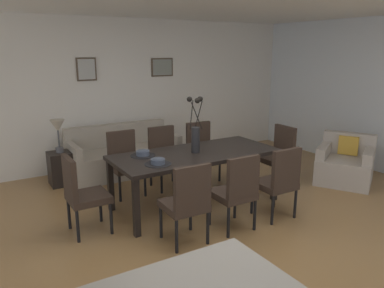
{
  "coord_description": "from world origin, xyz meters",
  "views": [
    {
      "loc": [
        -2.4,
        -3.25,
        2.07
      ],
      "look_at": [
        0.25,
        1.11,
        0.78
      ],
      "focal_mm": 35.37,
      "sensor_mm": 36.0,
      "label": 1
    }
  ],
  "objects_px": {
    "dining_chair_far_right": "(165,154)",
    "dining_chair_mid_right": "(201,148)",
    "dining_chair_head_east": "(279,153)",
    "centerpiece_vase": "(196,131)",
    "armchair": "(345,165)",
    "side_table": "(61,168)",
    "dining_chair_far_left": "(237,189)",
    "sofa": "(123,156)",
    "framed_picture_left": "(86,69)",
    "dining_chair_near_left": "(187,200)",
    "framed_picture_center": "(162,67)",
    "dining_chair_head_west": "(81,191)",
    "table_lamp": "(58,129)",
    "dining_table": "(196,157)",
    "bowl_near_right": "(143,153)",
    "dining_chair_mid_left": "(279,179)",
    "dining_chair_near_right": "(125,160)",
    "bowl_near_left": "(158,161)"
  },
  "relations": [
    {
      "from": "dining_chair_near_right",
      "to": "dining_chair_head_west",
      "type": "xyz_separation_m",
      "value": [
        -0.88,
        -0.93,
        0.0
      ]
    },
    {
      "from": "centerpiece_vase",
      "to": "armchair",
      "type": "xyz_separation_m",
      "value": [
        2.52,
        -0.45,
        -0.74
      ]
    },
    {
      "from": "dining_chair_near_right",
      "to": "framed_picture_center",
      "type": "relative_size",
      "value": 2.09
    },
    {
      "from": "dining_chair_near_right",
      "to": "dining_chair_head_east",
      "type": "xyz_separation_m",
      "value": [
        2.18,
        -0.88,
        0.0
      ]
    },
    {
      "from": "dining_chair_head_east",
      "to": "centerpiece_vase",
      "type": "xyz_separation_m",
      "value": [
        -1.53,
        -0.02,
        0.51
      ]
    },
    {
      "from": "centerpiece_vase",
      "to": "framed_picture_center",
      "type": "xyz_separation_m",
      "value": [
        0.71,
        2.33,
        0.72
      ]
    },
    {
      "from": "dining_chair_head_east",
      "to": "dining_chair_mid_left",
      "type": "bearing_deg",
      "value": -133.68
    },
    {
      "from": "dining_chair_far_right",
      "to": "table_lamp",
      "type": "relative_size",
      "value": 1.8
    },
    {
      "from": "centerpiece_vase",
      "to": "table_lamp",
      "type": "relative_size",
      "value": 1.44
    },
    {
      "from": "sofa",
      "to": "table_lamp",
      "type": "xyz_separation_m",
      "value": [
        -1.06,
        -0.08,
        0.61
      ]
    },
    {
      "from": "dining_chair_mid_right",
      "to": "framed_picture_center",
      "type": "distance_m",
      "value": 1.9
    },
    {
      "from": "side_table",
      "to": "dining_chair_far_left",
      "type": "bearing_deg",
      "value": -62.52
    },
    {
      "from": "dining_chair_head_west",
      "to": "framed_picture_left",
      "type": "xyz_separation_m",
      "value": [
        0.83,
        2.36,
        1.23
      ]
    },
    {
      "from": "dining_chair_near_left",
      "to": "framed_picture_center",
      "type": "xyz_separation_m",
      "value": [
        1.35,
        3.2,
        1.23
      ]
    },
    {
      "from": "centerpiece_vase",
      "to": "dining_chair_near_left",
      "type": "bearing_deg",
      "value": -126.39
    },
    {
      "from": "dining_chair_near_right",
      "to": "dining_chair_far_right",
      "type": "relative_size",
      "value": 1.0
    },
    {
      "from": "dining_chair_near_right",
      "to": "armchair",
      "type": "bearing_deg",
      "value": -23.06
    },
    {
      "from": "dining_chair_near_left",
      "to": "framed_picture_left",
      "type": "height_order",
      "value": "framed_picture_left"
    },
    {
      "from": "dining_table",
      "to": "dining_chair_head_east",
      "type": "height_order",
      "value": "dining_chair_head_east"
    },
    {
      "from": "dining_chair_far_right",
      "to": "bowl_near_right",
      "type": "relative_size",
      "value": 5.41
    },
    {
      "from": "bowl_near_right",
      "to": "side_table",
      "type": "bearing_deg",
      "value": 114.46
    },
    {
      "from": "sofa",
      "to": "framed_picture_left",
      "type": "xyz_separation_m",
      "value": [
        -0.4,
        0.48,
        1.46
      ]
    },
    {
      "from": "dining_table",
      "to": "dining_chair_near_left",
      "type": "relative_size",
      "value": 2.39
    },
    {
      "from": "centerpiece_vase",
      "to": "framed_picture_center",
      "type": "relative_size",
      "value": 1.67
    },
    {
      "from": "dining_chair_near_right",
      "to": "dining_chair_head_east",
      "type": "height_order",
      "value": "same"
    },
    {
      "from": "bowl_near_right",
      "to": "dining_chair_near_right",
      "type": "bearing_deg",
      "value": 89.15
    },
    {
      "from": "framed_picture_left",
      "to": "framed_picture_center",
      "type": "relative_size",
      "value": 0.88
    },
    {
      "from": "dining_chair_mid_left",
      "to": "bowl_near_left",
      "type": "height_order",
      "value": "dining_chair_mid_left"
    },
    {
      "from": "dining_table",
      "to": "framed_picture_left",
      "type": "bearing_deg",
      "value": 106.92
    },
    {
      "from": "dining_table",
      "to": "framed_picture_center",
      "type": "xyz_separation_m",
      "value": [
        0.71,
        2.33,
        1.07
      ]
    },
    {
      "from": "dining_chair_far_right",
      "to": "dining_chair_mid_right",
      "type": "xyz_separation_m",
      "value": [
        0.67,
        0.01,
        0.0
      ]
    },
    {
      "from": "table_lamp",
      "to": "sofa",
      "type": "bearing_deg",
      "value": 4.2
    },
    {
      "from": "dining_chair_far_left",
      "to": "table_lamp",
      "type": "bearing_deg",
      "value": 117.48
    },
    {
      "from": "dining_chair_head_west",
      "to": "side_table",
      "type": "xyz_separation_m",
      "value": [
        0.17,
        1.8,
        -0.25
      ]
    },
    {
      "from": "centerpiece_vase",
      "to": "table_lamp",
      "type": "height_order",
      "value": "centerpiece_vase"
    },
    {
      "from": "framed_picture_left",
      "to": "dining_chair_mid_left",
      "type": "bearing_deg",
      "value": -66.97
    },
    {
      "from": "armchair",
      "to": "dining_chair_mid_left",
      "type": "bearing_deg",
      "value": -166.74
    },
    {
      "from": "dining_chair_mid_right",
      "to": "centerpiece_vase",
      "type": "bearing_deg",
      "value": -126.75
    },
    {
      "from": "dining_chair_mid_right",
      "to": "bowl_near_right",
      "type": "bearing_deg",
      "value": -153.19
    },
    {
      "from": "dining_table",
      "to": "dining_chair_near_right",
      "type": "height_order",
      "value": "dining_chair_near_right"
    },
    {
      "from": "dining_table",
      "to": "dining_chair_head_east",
      "type": "bearing_deg",
      "value": 0.92
    },
    {
      "from": "dining_chair_far_right",
      "to": "dining_chair_mid_left",
      "type": "height_order",
      "value": "same"
    },
    {
      "from": "dining_chair_far_right",
      "to": "armchair",
      "type": "distance_m",
      "value": 2.87
    },
    {
      "from": "dining_chair_head_west",
      "to": "table_lamp",
      "type": "relative_size",
      "value": 1.8
    },
    {
      "from": "dining_chair_head_west",
      "to": "centerpiece_vase",
      "type": "relative_size",
      "value": 1.25
    },
    {
      "from": "dining_chair_near_left",
      "to": "table_lamp",
      "type": "distance_m",
      "value": 2.77
    },
    {
      "from": "dining_chair_mid_left",
      "to": "dining_chair_far_left",
      "type": "bearing_deg",
      "value": 179.03
    },
    {
      "from": "table_lamp",
      "to": "framed_picture_center",
      "type": "xyz_separation_m",
      "value": [
        2.08,
        0.56,
        0.85
      ]
    },
    {
      "from": "bowl_near_right",
      "to": "dining_chair_head_west",
      "type": "bearing_deg",
      "value": -164.39
    },
    {
      "from": "dining_chair_head_east",
      "to": "dining_chair_near_right",
      "type": "bearing_deg",
      "value": 158.13
    }
  ]
}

